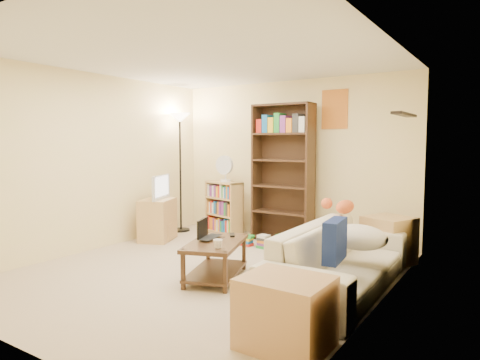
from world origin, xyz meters
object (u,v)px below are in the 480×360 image
(desk_fan, at_px, (225,168))
(laptop, at_px, (214,238))
(coffee_table, at_px, (216,255))
(tv_stand, at_px, (158,220))
(mug, at_px, (218,244))
(sofa, at_px, (341,258))
(television, at_px, (157,187))
(tabby_cat, at_px, (342,206))
(tall_bookshelf, at_px, (283,169))
(floor_lamp, at_px, (180,138))
(end_cabinet, at_px, (285,312))
(short_bookshelf, at_px, (224,208))
(side_table, at_px, (389,240))

(desk_fan, bearing_deg, laptop, -57.92)
(coffee_table, distance_m, tv_stand, 2.16)
(mug, xyz_separation_m, tv_stand, (-2.10, 1.28, -0.15))
(sofa, height_order, television, television)
(coffee_table, bearing_deg, tabby_cat, 32.89)
(tall_bookshelf, bearing_deg, tv_stand, -148.72)
(floor_lamp, distance_m, end_cabinet, 4.64)
(television, bearing_deg, tall_bookshelf, -80.66)
(laptop, height_order, end_cabinet, end_cabinet)
(tv_stand, xyz_separation_m, tall_bookshelf, (1.66, 1.01, 0.79))
(laptop, xyz_separation_m, tall_bookshelf, (-0.17, 1.99, 0.67))
(laptop, distance_m, tall_bookshelf, 2.11)
(tall_bookshelf, xyz_separation_m, floor_lamp, (-1.82, -0.27, 0.50))
(short_bookshelf, distance_m, desk_fan, 0.68)
(laptop, height_order, tall_bookshelf, tall_bookshelf)
(tv_stand, distance_m, floor_lamp, 1.49)
(tabby_cat, xyz_separation_m, tv_stand, (-2.88, -0.24, -0.42))
(television, bearing_deg, end_cabinet, -143.98)
(short_bookshelf, bearing_deg, side_table, 8.84)
(sofa, height_order, laptop, sofa)
(laptop, relative_size, tall_bookshelf, 0.19)
(coffee_table, bearing_deg, mug, -69.11)
(tabby_cat, bearing_deg, television, -175.22)
(mug, bearing_deg, desk_fan, 123.56)
(tabby_cat, relative_size, mug, 3.64)
(television, relative_size, desk_fan, 1.46)
(desk_fan, height_order, floor_lamp, floor_lamp)
(tv_stand, relative_size, television, 1.02)
(coffee_table, relative_size, short_bookshelf, 1.23)
(floor_lamp, bearing_deg, desk_fan, 11.47)
(tv_stand, xyz_separation_m, short_bookshelf, (0.60, 0.95, 0.12))
(television, bearing_deg, side_table, -100.88)
(mug, distance_m, end_cabinet, 1.44)
(laptop, xyz_separation_m, end_cabinet, (1.45, -1.07, -0.18))
(tv_stand, bearing_deg, mug, -53.31)
(coffee_table, xyz_separation_m, tall_bookshelf, (-0.23, 2.05, 0.84))
(laptop, relative_size, floor_lamp, 0.20)
(television, distance_m, side_table, 3.46)
(coffee_table, xyz_separation_m, desk_fan, (-1.25, 1.95, 0.84))
(tabby_cat, distance_m, laptop, 1.64)
(mug, relative_size, side_table, 0.24)
(coffee_table, relative_size, laptop, 2.69)
(sofa, relative_size, tabby_cat, 4.40)
(tabby_cat, height_order, floor_lamp, floor_lamp)
(tall_bookshelf, bearing_deg, side_table, -11.76)
(short_bookshelf, bearing_deg, laptop, -42.59)
(tabby_cat, xyz_separation_m, mug, (-0.79, -1.52, -0.27))
(tabby_cat, xyz_separation_m, coffee_table, (-0.99, -1.28, -0.47))
(mug, distance_m, short_bookshelf, 2.68)
(coffee_table, height_order, short_bookshelf, short_bookshelf)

